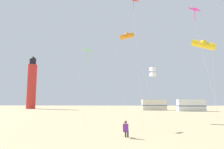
# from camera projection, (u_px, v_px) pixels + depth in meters

# --- Properties ---
(kite_flyer_standing) EXTENTS (0.41, 0.55, 1.16)m
(kite_flyer_standing) POSITION_uv_depth(u_px,v_px,m) (126.00, 129.00, 13.95)
(kite_flyer_standing) COLOR #722D99
(kite_flyer_standing) RESTS_ON ground
(kite_box_white) EXTENTS (1.99, 1.78, 6.71)m
(kite_box_white) POSITION_uv_depth(u_px,v_px,m) (153.00, 72.00, 25.77)
(kite_box_white) COLOR silver
(kite_box_white) RESTS_ON ground
(kite_tube_orange) EXTENTS (3.23, 3.16, 12.69)m
(kite_tube_orange) POSITION_uv_depth(u_px,v_px,m) (127.00, 36.00, 30.09)
(kite_tube_orange) COLOR silver
(kite_tube_orange) RESTS_ON ground
(kite_diamond_scarlet) EXTENTS (1.41, 1.41, 13.14)m
(kite_diamond_scarlet) POSITION_uv_depth(u_px,v_px,m) (134.00, 6.00, 21.15)
(kite_diamond_scarlet) COLOR silver
(kite_diamond_scarlet) RESTS_ON ground
(kite_diamond_lime) EXTENTS (2.01, 2.01, 7.97)m
(kite_diamond_lime) POSITION_uv_depth(u_px,v_px,m) (88.00, 53.00, 21.39)
(kite_diamond_lime) COLOR silver
(kite_diamond_lime) RESTS_ON ground
(kite_diamond_magenta) EXTENTS (2.29, 2.02, 11.22)m
(kite_diamond_magenta) POSITION_uv_depth(u_px,v_px,m) (195.00, 14.00, 19.02)
(kite_diamond_magenta) COLOR silver
(kite_diamond_magenta) RESTS_ON ground
(kite_tube_gold) EXTENTS (2.55, 1.98, 9.16)m
(kite_tube_gold) POSITION_uv_depth(u_px,v_px,m) (203.00, 44.00, 21.79)
(kite_tube_gold) COLOR silver
(kite_tube_gold) RESTS_ON ground
(lighthouse_distant) EXTENTS (2.80, 2.80, 16.80)m
(lighthouse_distant) POSITION_uv_depth(u_px,v_px,m) (32.00, 84.00, 64.85)
(lighthouse_distant) COLOR red
(lighthouse_distant) RESTS_ON ground
(rv_van_cream) EXTENTS (6.51, 2.54, 2.80)m
(rv_van_cream) POSITION_uv_depth(u_px,v_px,m) (154.00, 105.00, 54.77)
(rv_van_cream) COLOR beige
(rv_van_cream) RESTS_ON ground
(rv_van_white) EXTENTS (6.50, 2.50, 2.80)m
(rv_van_white) POSITION_uv_depth(u_px,v_px,m) (191.00, 105.00, 49.50)
(rv_van_white) COLOR white
(rv_van_white) RESTS_ON ground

